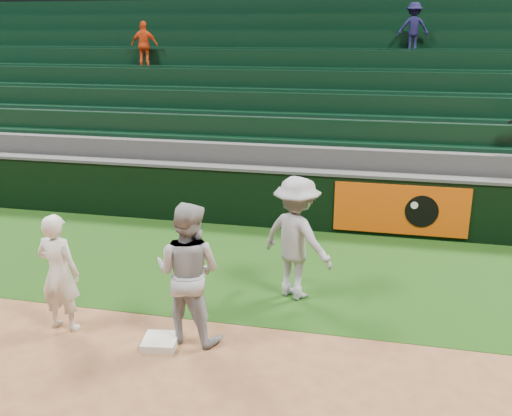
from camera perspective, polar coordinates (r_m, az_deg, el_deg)
The scene contains 8 objects.
ground at distance 7.68m, azimuth -9.13°, elevation -14.05°, with size 70.00×70.00×0.00m, color brown.
foul_grass at distance 10.21m, azimuth -2.93°, elevation -5.55°, with size 36.00×4.20×0.01m, color #14340D.
first_base at distance 7.82m, azimuth -9.55°, elevation -13.05°, with size 0.44×0.44×0.10m, color silver.
first_baseman at distance 8.21m, azimuth -19.12°, elevation -6.14°, with size 0.61×0.40×1.67m, color white.
baserunner at distance 7.53m, azimuth -6.80°, elevation -6.43°, with size 0.93×0.72×1.91m, color #9FA2AA.
base_coach at distance 8.67m, azimuth 4.07°, elevation -3.02°, with size 1.23×0.71×1.91m, color #9698A3.
field_wall at distance 12.00m, azimuth -0.05°, elevation 1.20°, with size 36.00×0.45×1.25m.
stadium_seating at distance 15.40m, azimuth 3.00°, elevation 8.85°, with size 36.00×5.95×4.85m.
Camera 1 is at (2.58, -6.04, 3.97)m, focal length 40.00 mm.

